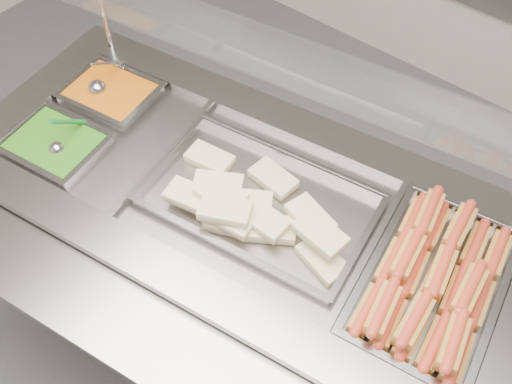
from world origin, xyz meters
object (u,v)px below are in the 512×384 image
Objects in this scene: steam_counter at (244,263)px; ladle at (98,87)px; serving_spoon at (59,144)px; pan_wraps at (259,203)px; pan_hotdogs at (431,287)px; sneeze_guard at (280,58)px.

steam_counter is 0.90m from ladle.
serving_spoon reaches higher than steam_counter.
serving_spoon reaches higher than pan_wraps.
pan_hotdogs is (0.67, 0.10, 0.44)m from steam_counter.
ladle and serving_spoon have the same top height.
steam_counter is 0.46m from pan_wraps.
steam_counter is at bearing 22.32° from serving_spoon.
steam_counter is at bearing -81.37° from sneeze_guard.
pan_wraps is at bearing -66.02° from sneeze_guard.
pan_hotdogs is 3.44× the size of serving_spoon.
pan_wraps is at bearing 8.63° from steam_counter.
serving_spoon is (-0.60, -0.50, -0.38)m from sneeze_guard.
steam_counter is 1.18× the size of sneeze_guard.
steam_counter is 0.85m from serving_spoon.
sneeze_guard reaches higher than ladle.
sneeze_guard is at bearing 39.56° from serving_spoon.
serving_spoon is at bearing -67.36° from ladle.
pan_hotdogs is 1.36m from serving_spoon.
sneeze_guard reaches higher than serving_spoon.
pan_hotdogs is 1.43m from ladle.
sneeze_guard is at bearing 113.98° from pan_wraps.
ladle reaches higher than pan_hotdogs.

